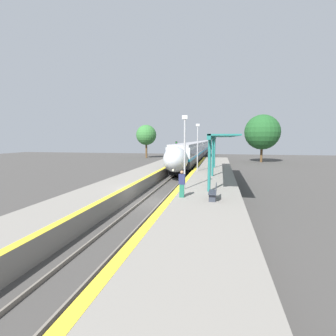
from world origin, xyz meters
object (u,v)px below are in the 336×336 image
railway_signal (176,152)px  lamppost_near (185,147)px  train (203,147)px  platform_bench (214,192)px  lamppost_mid (198,144)px  person_waiting (182,184)px

railway_signal → lamppost_near: 22.62m
train → lamppost_near: lamppost_near is taller
train → platform_bench: train is taller
platform_bench → lamppost_mid: 13.47m
platform_bench → lamppost_mid: bearing=99.0°
train → person_waiting: bearing=-87.6°
train → railway_signal: railway_signal is taller
train → railway_signal: bearing=-93.4°
train → lamppost_mid: size_ratio=19.02×
train → platform_bench: (4.37, -58.60, -0.70)m
person_waiting → railway_signal: (-4.47, 24.73, 0.66)m
person_waiting → lamppost_near: 3.30m
train → person_waiting: (2.48, -58.32, -0.34)m
platform_bench → lamppost_mid: lamppost_mid is taller
lamppost_near → train: bearing=92.4°
train → lamppost_mid: bearing=-87.1°
person_waiting → railway_signal: bearing=100.3°
platform_bench → train: bearing=94.3°
person_waiting → lamppost_near: size_ratio=0.32×
railway_signal → person_waiting: bearing=-79.7°
lamppost_near → lamppost_mid: bearing=90.0°
train → platform_bench: size_ratio=63.24×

